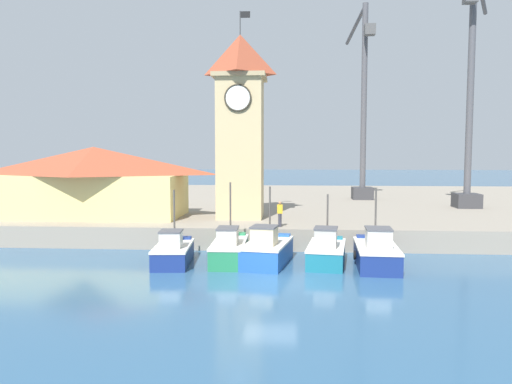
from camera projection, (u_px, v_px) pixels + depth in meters
ground_plane at (271, 282)px, 23.40m from camera, size 300.00×300.00×0.00m
quay_wharf at (282, 205)px, 50.39m from camera, size 120.00×40.00×1.39m
fishing_boat_far_left at (173, 252)px, 27.16m from camera, size 2.21×4.40×4.01m
fishing_boat_left_outer at (229, 249)px, 27.63m from camera, size 1.98×4.97×4.39m
fishing_boat_left_inner at (267, 250)px, 27.14m from camera, size 2.86×4.92×4.19m
fishing_boat_mid_left at (326, 251)px, 27.07m from camera, size 2.49×4.57×3.77m
fishing_boat_center at (376, 253)px, 26.51m from camera, size 2.40×5.17×4.11m
clock_tower at (240, 122)px, 35.33m from camera, size 3.66×3.66×14.51m
warehouse_left at (94, 181)px, 36.39m from camera, size 13.10×6.24×5.08m
port_crane_near at (363, 125)px, 49.27m from camera, size 2.35×7.30×19.11m
port_crane_far at (470, 114)px, 41.65m from camera, size 4.01×6.42×20.45m
dock_worker_near_tower at (280, 214)px, 31.35m from camera, size 0.34×0.22×1.62m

